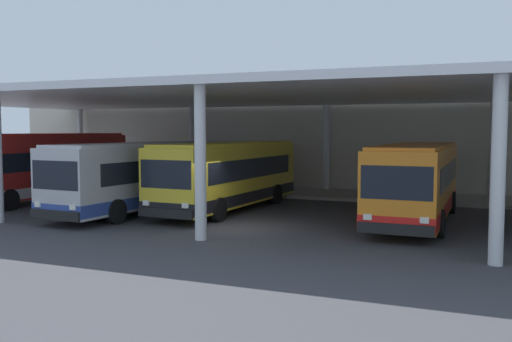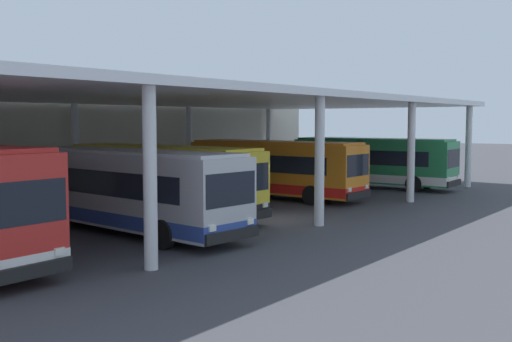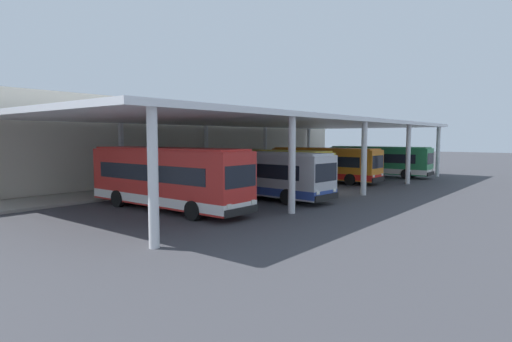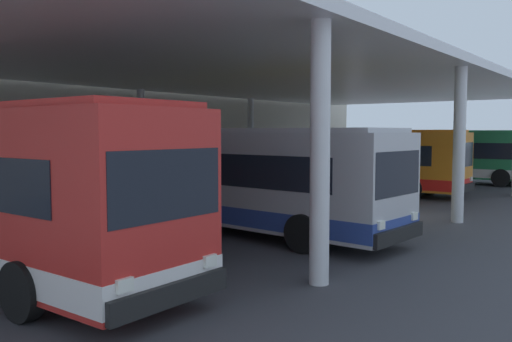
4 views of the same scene
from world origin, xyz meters
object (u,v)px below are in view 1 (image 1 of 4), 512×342
Objects in this scene: bus_middle_bay at (229,175)px; bus_far_bay at (416,181)px; bus_nearest_bay at (43,166)px; trash_bin at (187,178)px; bus_second_bay at (142,176)px; bench_waiting at (242,181)px.

bus_middle_bay is 1.01× the size of bus_far_bay.
bus_nearest_bay is 9.24m from trash_bin.
bus_second_bay and bus_far_bay have the same top height.
bus_second_bay reaches higher than bench_waiting.
bus_second_bay is at bearing -71.91° from trash_bin.
bus_second_bay is 12.13m from bus_far_bay.
bus_nearest_bay is 1.07× the size of bus_middle_bay.
bus_second_bay is (7.13, -1.34, -0.19)m from bus_nearest_bay.
bus_far_bay is 17.00m from trash_bin.
bus_second_bay is at bearing -94.78° from bench_waiting.
bus_second_bay is 1.01× the size of bus_far_bay.
bus_far_bay is (8.53, -0.13, 0.00)m from bus_middle_bay.
bus_middle_bay is at bearing -49.04° from trash_bin.
bus_nearest_bay is at bearing -115.88° from trash_bin.
bus_middle_bay is 7.96m from bench_waiting.
bus_far_bay is at bearing -27.04° from trash_bin.
trash_bin is (4.00, 8.25, -1.16)m from bus_nearest_bay.
trash_bin is at bearing 108.09° from bus_second_bay.
trash_bin is (-6.58, 7.58, -0.98)m from bus_middle_bay.
bus_middle_bay is at bearing 3.60° from bus_nearest_bay.
bus_second_bay is 3.99m from bus_middle_bay.
bus_middle_bay reaches higher than trash_bin.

